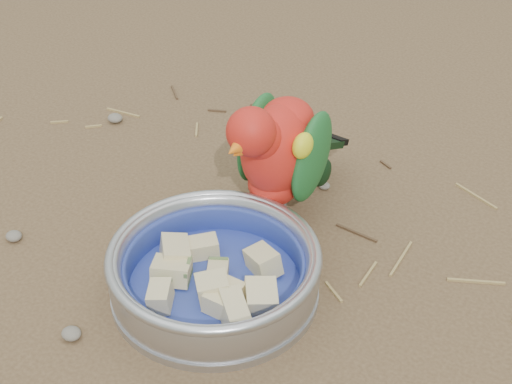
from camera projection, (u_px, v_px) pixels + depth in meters
The scene contains 6 objects.
ground at pixel (147, 302), 0.88m from camera, with size 60.00×60.00×0.00m, color brown.
food_bowl at pixel (215, 288), 0.88m from camera, with size 0.23×0.23×0.02m, color #B2B2BA.
bowl_wall at pixel (214, 268), 0.87m from camera, with size 0.23×0.23×0.04m, color #B2B2BA, non-canonical shape.
fruit_wedges at pixel (214, 273), 0.87m from camera, with size 0.14×0.14×0.03m, color beige, non-canonical shape.
lory_parrot at pixel (277, 161), 0.95m from camera, with size 0.11×0.22×0.18m, color red, non-canonical shape.
ground_debris at pixel (164, 249), 0.95m from camera, with size 0.90×0.80×0.01m, color #9D824C, non-canonical shape.
Camera 1 is at (0.43, -0.48, 0.62)m, focal length 55.00 mm.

